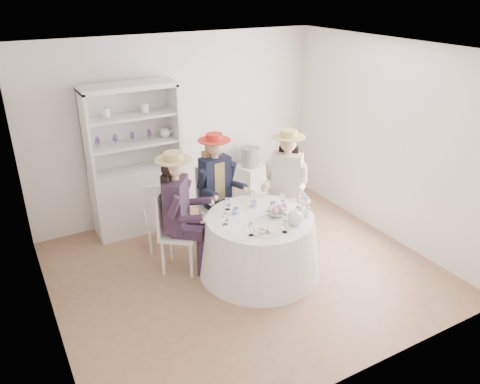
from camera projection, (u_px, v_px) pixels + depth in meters
ground at (244, 270)px, 5.94m from camera, size 4.50×4.50×0.00m
ceiling at (245, 50)px, 4.82m from camera, size 4.50×4.50×0.00m
wall_back at (178, 128)px, 6.97m from camera, size 4.50×0.00×4.50m
wall_front at (366, 252)px, 3.79m from camera, size 4.50×0.00×4.50m
wall_left at (36, 215)px, 4.38m from camera, size 0.00×4.50×4.50m
wall_right at (388, 141)px, 6.37m from camera, size 0.00×4.50×4.50m
tea_table at (260, 245)px, 5.78m from camera, size 1.51×1.51×0.75m
hutch at (137, 180)px, 6.66m from camera, size 1.45×0.96×2.13m
side_table at (250, 184)px, 7.64m from camera, size 0.50×0.50×0.64m
hatbox at (250, 157)px, 7.45m from camera, size 0.38×0.38×0.30m
guest_left at (179, 206)px, 5.61m from camera, size 0.67×0.65×1.57m
guest_mid at (216, 182)px, 6.31m from camera, size 0.57×0.59×1.54m
guest_right at (286, 179)px, 6.39m from camera, size 0.66×0.66×1.56m
spare_chair at (161, 214)px, 6.19m from camera, size 0.50×0.50×1.00m
teacup_a at (236, 211)px, 5.70m from camera, size 0.09×0.09×0.07m
teacup_b at (254, 204)px, 5.88m from camera, size 0.09×0.09×0.07m
teacup_c at (273, 205)px, 5.85m from camera, size 0.09×0.09×0.07m
flower_bowl at (276, 214)px, 5.65m from camera, size 0.25×0.25×0.05m
flower_arrangement at (277, 209)px, 5.63m from camera, size 0.19×0.19×0.07m
table_teapot at (295, 218)px, 5.44m from camera, size 0.26×0.19×0.20m
sandwich_plate at (266, 231)px, 5.28m from camera, size 0.28×0.28×0.06m
cupcake_stand at (302, 207)px, 5.68m from camera, size 0.26×0.26×0.25m
stemware_set at (260, 212)px, 5.59m from camera, size 0.95×0.95×0.15m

